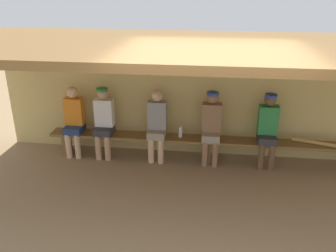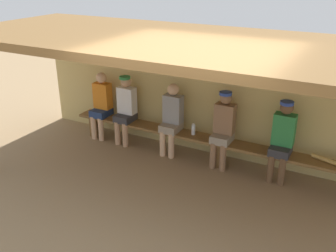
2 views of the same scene
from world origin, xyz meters
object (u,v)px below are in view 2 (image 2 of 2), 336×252
Objects in this scene: water_bottle_orange at (193,129)px; bench at (221,145)px; player_near_post at (172,117)px; baseball_bat at (336,163)px; player_in_white at (223,126)px; player_shirtless_tan at (282,137)px; player_rightmost at (126,107)px; player_in_blue at (101,103)px.

bench is at bearing -1.50° from water_bottle_orange.
player_near_post reaches higher than baseball_bat.
player_in_white is 1.84m from baseball_bat.
player_near_post is 1.76× the size of baseball_bat.
bench is 1.03m from player_near_post.
player_in_white is (-0.99, 0.00, 0.00)m from player_shirtless_tan.
player_in_blue is at bearing -179.95° from player_rightmost.
player_in_white reaches higher than player_near_post.
water_bottle_orange is 2.38m from baseball_bat.
player_in_white is at bearing 0.00° from player_rightmost.
water_bottle_orange is (0.43, 0.01, -0.17)m from player_near_post.
bench is at bearing -179.80° from player_shirtless_tan.
bench is 7.92× the size of baseball_bat.
player_in_white is 1.77× the size of baseball_bat.
bench is at bearing -171.06° from player_in_white.
player_in_white reaches higher than water_bottle_orange.
bench is 1.08m from player_shirtless_tan.
player_rightmost is (-1.00, 0.00, 0.02)m from player_near_post.
player_rightmost and player_shirtless_tan have the same top height.
player_shirtless_tan reaches higher than water_bottle_orange.
bench is 4.46× the size of player_rightmost.
player_shirtless_tan is at bearing 0.00° from player_in_white.
player_near_post is (-0.97, 0.00, 0.34)m from bench.
player_rightmost reaches higher than bench.
player_in_blue is 4.41m from baseball_bat.
bench is 4.46× the size of player_in_white.
bench is at bearing -162.44° from baseball_bat.
water_bottle_orange reaches higher than baseball_bat.
baseball_bat reaches higher than bench.
water_bottle_orange reaches higher than bench.
player_in_blue reaches higher than water_bottle_orange.
player_rightmost is 6.40× the size of water_bottle_orange.
player_rightmost is 1.77× the size of baseball_bat.
player_in_blue is at bearing -179.99° from player_in_white.
player_shirtless_tan is (1.02, 0.00, 0.36)m from bench.
player_near_post is 1.99m from player_shirtless_tan.
player_rightmost reaches higher than player_in_blue.
bench is 0.36m from player_in_white.
player_near_post is 0.99× the size of player_rightmost.
player_shirtless_tan is 1.56m from water_bottle_orange.
baseball_bat is at bearing -0.25° from player_shirtless_tan.
player_near_post is 0.99m from player_in_white.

